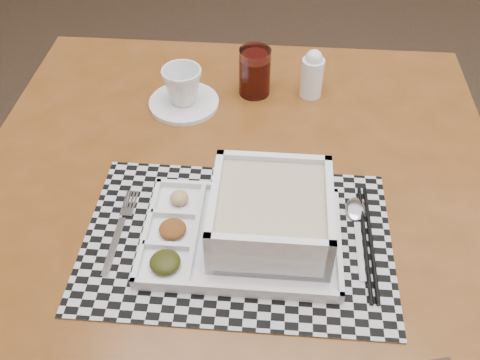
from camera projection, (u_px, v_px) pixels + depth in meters
name	position (u px, v px, depth m)	size (l,w,h in m)	color
floor	(429.00, 201.00, 1.96)	(5.00, 5.00, 0.00)	#302218
dining_table	(236.00, 213.00, 1.03)	(1.10, 1.10, 0.74)	#542E0F
placemat	(237.00, 239.00, 0.88)	(0.51, 0.34, 0.00)	#AAAAB1
serving_tray	(262.00, 221.00, 0.86)	(0.34, 0.26, 0.10)	white
fork	(122.00, 229.00, 0.89)	(0.04, 0.19, 0.00)	#B8B8BE
spoon	(356.00, 215.00, 0.92)	(0.04, 0.18, 0.01)	#B8B8BE
chopsticks	(368.00, 241.00, 0.87)	(0.05, 0.24, 0.01)	black
saucer	(184.00, 103.00, 1.14)	(0.15, 0.15, 0.01)	white
cup	(183.00, 86.00, 1.11)	(0.08, 0.08, 0.08)	white
juice_glass	(255.00, 74.00, 1.15)	(0.07, 0.07, 0.11)	white
creamer_bottle	(312.00, 74.00, 1.14)	(0.05, 0.05, 0.11)	white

